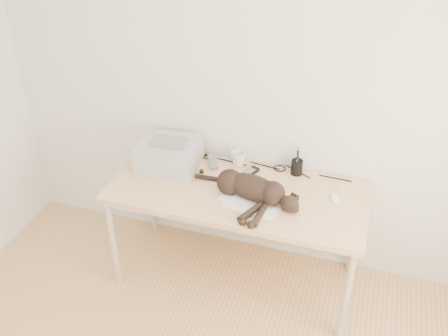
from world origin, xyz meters
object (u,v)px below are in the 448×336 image
(cat, at_px, (249,188))
(mug, at_px, (238,158))
(printer, at_px, (169,154))
(pen_cup, at_px, (297,167))
(mouse, at_px, (335,196))
(desk, at_px, (241,199))

(cat, distance_m, mug, 0.38)
(cat, height_order, mug, cat)
(printer, height_order, pen_cup, pen_cup)
(cat, distance_m, mouse, 0.52)
(printer, bearing_deg, desk, -5.41)
(printer, distance_m, mouse, 1.10)
(desk, distance_m, mug, 0.28)
(pen_cup, height_order, mouse, pen_cup)
(printer, bearing_deg, pen_cup, 10.67)
(printer, relative_size, mug, 3.79)
(cat, bearing_deg, pen_cup, 69.71)
(printer, xyz_separation_m, mouse, (1.10, -0.04, -0.07))
(desk, relative_size, mouse, 16.24)
(pen_cup, bearing_deg, cat, -122.70)
(pen_cup, relative_size, mouse, 1.93)
(cat, bearing_deg, printer, 174.35)
(mouse, bearing_deg, cat, 174.88)
(cat, xyz_separation_m, mug, (-0.16, 0.34, -0.02))
(mouse, bearing_deg, desk, 158.35)
(cat, distance_m, pen_cup, 0.42)
(desk, distance_m, printer, 0.56)
(cat, relative_size, mug, 6.60)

